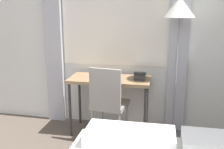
{
  "coord_description": "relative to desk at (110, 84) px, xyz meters",
  "views": [
    {
      "loc": [
        0.57,
        -0.38,
        1.6
      ],
      "look_at": [
        0.04,
        2.37,
        0.89
      ],
      "focal_mm": 42.0,
      "sensor_mm": 36.0,
      "label": 1
    }
  ],
  "objects": [
    {
      "name": "telephone",
      "position": [
        0.38,
        0.02,
        0.12
      ],
      "size": [
        0.15,
        0.18,
        0.09
      ],
      "color": "#2D2D2D",
      "rests_on": "desk"
    },
    {
      "name": "desk_chair",
      "position": [
        0.03,
        -0.23,
        -0.14
      ],
      "size": [
        0.45,
        0.45,
        0.94
      ],
      "rotation": [
        0.0,
        0.0,
        -0.14
      ],
      "color": "gray",
      "rests_on": "ground_plane"
    },
    {
      "name": "wall_back_with_window",
      "position": [
        0.06,
        0.32,
        0.69
      ],
      "size": [
        4.77,
        0.13,
        2.7
      ],
      "color": "silver",
      "rests_on": "ground_plane"
    },
    {
      "name": "standing_lamp",
      "position": [
        0.81,
        0.02,
        0.78
      ],
      "size": [
        0.36,
        0.36,
        1.73
      ],
      "color": "#4C4C51",
      "rests_on": "ground_plane"
    },
    {
      "name": "book",
      "position": [
        -0.07,
        -0.01,
        0.09
      ],
      "size": [
        0.27,
        0.22,
        0.02
      ],
      "rotation": [
        0.0,
        0.0,
        -0.1
      ],
      "color": "#4C4238",
      "rests_on": "desk"
    },
    {
      "name": "desk",
      "position": [
        0.0,
        0.0,
        0.0
      ],
      "size": [
        1.03,
        0.48,
        0.74
      ],
      "color": "#937551",
      "rests_on": "ground_plane"
    }
  ]
}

